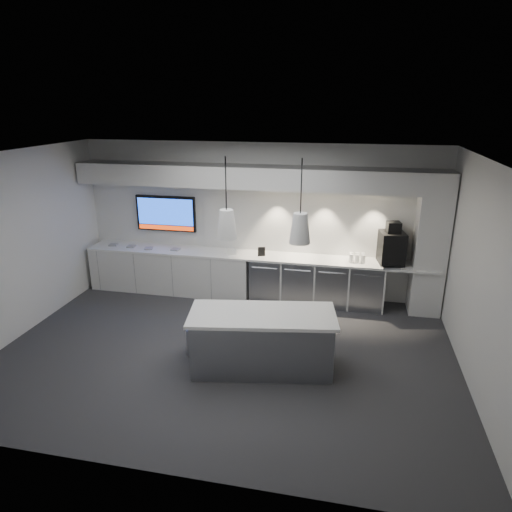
% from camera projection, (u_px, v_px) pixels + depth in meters
% --- Properties ---
extents(floor, '(7.00, 7.00, 0.00)m').
position_uv_depth(floor, '(226.00, 352.00, 7.11)').
color(floor, '#303033').
rests_on(floor, ground).
extents(ceiling, '(7.00, 7.00, 0.00)m').
position_uv_depth(ceiling, '(221.00, 157.00, 6.15)').
color(ceiling, black).
rests_on(ceiling, wall_back).
extents(wall_back, '(7.00, 0.00, 7.00)m').
position_uv_depth(wall_back, '(258.00, 220.00, 8.95)').
color(wall_back, silver).
rests_on(wall_back, floor).
extents(wall_front, '(7.00, 0.00, 7.00)m').
position_uv_depth(wall_front, '(152.00, 348.00, 4.31)').
color(wall_front, silver).
rests_on(wall_front, floor).
extents(wall_left, '(0.00, 7.00, 7.00)m').
position_uv_depth(wall_left, '(13.00, 247.00, 7.31)').
color(wall_left, silver).
rests_on(wall_left, floor).
extents(wall_right, '(0.00, 7.00, 7.00)m').
position_uv_depth(wall_right, '(482.00, 280.00, 5.95)').
color(wall_right, silver).
rests_on(wall_right, floor).
extents(back_counter, '(6.80, 0.65, 0.04)m').
position_uv_depth(back_counter, '(255.00, 256.00, 8.84)').
color(back_counter, white).
rests_on(back_counter, left_base_cabinets).
extents(left_base_cabinets, '(3.30, 0.63, 0.86)m').
position_uv_depth(left_base_cabinets, '(171.00, 271.00, 9.33)').
color(left_base_cabinets, silver).
rests_on(left_base_cabinets, floor).
extents(fridge_unit_a, '(0.60, 0.61, 0.85)m').
position_uv_depth(fridge_unit_a, '(267.00, 278.00, 8.94)').
color(fridge_unit_a, gray).
rests_on(fridge_unit_a, floor).
extents(fridge_unit_b, '(0.60, 0.61, 0.85)m').
position_uv_depth(fridge_unit_b, '(299.00, 281.00, 8.82)').
color(fridge_unit_b, gray).
rests_on(fridge_unit_b, floor).
extents(fridge_unit_c, '(0.60, 0.61, 0.85)m').
position_uv_depth(fridge_unit_c, '(332.00, 283.00, 8.69)').
color(fridge_unit_c, gray).
rests_on(fridge_unit_c, floor).
extents(fridge_unit_d, '(0.60, 0.61, 0.85)m').
position_uv_depth(fridge_unit_d, '(366.00, 286.00, 8.57)').
color(fridge_unit_d, gray).
rests_on(fridge_unit_d, floor).
extents(backsplash, '(4.60, 0.03, 1.30)m').
position_uv_depth(backsplash, '(319.00, 221.00, 8.68)').
color(backsplash, silver).
rests_on(backsplash, wall_back).
extents(soffit, '(6.90, 0.60, 0.40)m').
position_uv_depth(soffit, '(255.00, 177.00, 8.38)').
color(soffit, silver).
rests_on(soffit, wall_back).
extents(column, '(0.55, 0.55, 2.60)m').
position_uv_depth(column, '(431.00, 245.00, 8.11)').
color(column, silver).
rests_on(column, floor).
extents(wall_tv, '(1.25, 0.07, 0.72)m').
position_uv_depth(wall_tv, '(166.00, 213.00, 9.25)').
color(wall_tv, black).
rests_on(wall_tv, wall_back).
extents(island, '(2.19, 1.22, 0.88)m').
position_uv_depth(island, '(262.00, 341.00, 6.56)').
color(island, gray).
rests_on(island, floor).
extents(bin, '(0.34, 0.34, 0.43)m').
position_uv_depth(bin, '(196.00, 340.00, 7.04)').
color(bin, gray).
rests_on(bin, floor).
extents(coffee_machine, '(0.50, 0.66, 0.78)m').
position_uv_depth(coffee_machine, '(392.00, 246.00, 8.26)').
color(coffee_machine, black).
rests_on(coffee_machine, back_counter).
extents(sign_black, '(0.14, 0.06, 0.18)m').
position_uv_depth(sign_black, '(261.00, 252.00, 8.72)').
color(sign_black, black).
rests_on(sign_black, back_counter).
extents(sign_white, '(0.18, 0.05, 0.14)m').
position_uv_depth(sign_white, '(232.00, 252.00, 8.79)').
color(sign_white, white).
rests_on(sign_white, back_counter).
extents(cup_cluster, '(0.30, 0.19, 0.16)m').
position_uv_depth(cup_cluster, '(357.00, 258.00, 8.40)').
color(cup_cluster, white).
rests_on(cup_cluster, back_counter).
extents(tray_a, '(0.19, 0.19, 0.02)m').
position_uv_depth(tray_a, '(113.00, 245.00, 9.40)').
color(tray_a, '#949494').
rests_on(tray_a, back_counter).
extents(tray_b, '(0.17, 0.17, 0.02)m').
position_uv_depth(tray_b, '(131.00, 246.00, 9.30)').
color(tray_b, '#949494').
rests_on(tray_b, back_counter).
extents(tray_c, '(0.20, 0.20, 0.02)m').
position_uv_depth(tray_c, '(149.00, 248.00, 9.17)').
color(tray_c, '#949494').
rests_on(tray_c, back_counter).
extents(tray_d, '(0.17, 0.17, 0.02)m').
position_uv_depth(tray_d, '(176.00, 249.00, 9.11)').
color(tray_d, '#949494').
rests_on(tray_d, back_counter).
extents(pendant_left, '(0.28, 0.28, 1.10)m').
position_uv_depth(pendant_left, '(227.00, 224.00, 6.11)').
color(pendant_left, silver).
rests_on(pendant_left, ceiling).
extents(pendant_right, '(0.28, 0.28, 1.10)m').
position_uv_depth(pendant_right, '(300.00, 228.00, 5.92)').
color(pendant_right, silver).
rests_on(pendant_right, ceiling).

